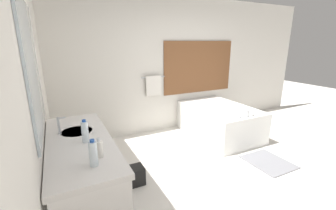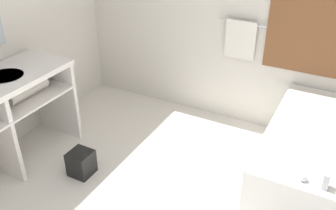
# 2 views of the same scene
# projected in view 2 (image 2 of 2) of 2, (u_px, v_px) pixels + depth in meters

# --- Properties ---
(wall_back_with_blinds) EXTENTS (7.40, 0.13, 2.70)m
(wall_back_with_blinds) POSITION_uv_depth(u_px,v_px,m) (279.00, 6.00, 3.59)
(wall_back_with_blinds) COLOR silver
(wall_back_with_blinds) RESTS_ON ground_plane
(bathtub) EXTENTS (1.06, 1.57, 0.71)m
(bathtub) POSITION_uv_depth(u_px,v_px,m) (330.00, 162.00, 3.15)
(bathtub) COLOR white
(bathtub) RESTS_ON ground_plane
(waste_bin) EXTENTS (0.21, 0.21, 0.24)m
(waste_bin) POSITION_uv_depth(u_px,v_px,m) (81.00, 163.00, 3.46)
(waste_bin) COLOR black
(waste_bin) RESTS_ON ground_plane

